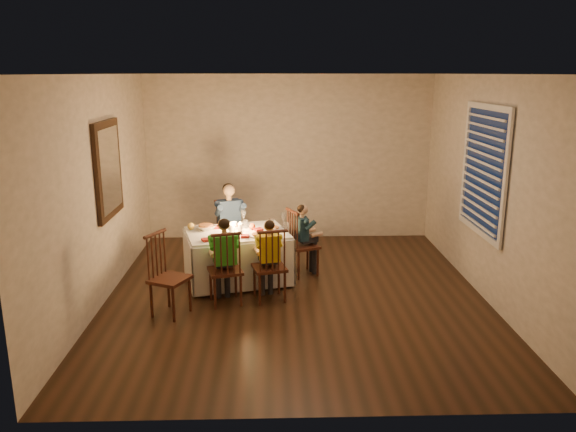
{
  "coord_description": "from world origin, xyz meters",
  "views": [
    {
      "loc": [
        -0.28,
        -6.35,
        2.61
      ],
      "look_at": [
        -0.08,
        0.15,
        0.95
      ],
      "focal_mm": 35.0,
      "sensor_mm": 36.0,
      "label": 1
    }
  ],
  "objects_px": {
    "chair_near_right": "(270,299)",
    "chair_end": "(303,274)",
    "dining_table": "(237,246)",
    "chair_adult": "(231,263)",
    "adult": "(231,263)",
    "serving_bowl": "(206,228)",
    "child_teal": "(303,274)",
    "chair_near_left": "(226,303)",
    "child_yellow": "(270,299)",
    "chair_extra": "(172,314)",
    "child_green": "(226,303)"
  },
  "relations": [
    {
      "from": "chair_adult",
      "to": "child_green",
      "type": "xyz_separation_m",
      "value": [
        0.04,
        -1.41,
        0.0
      ]
    },
    {
      "from": "dining_table",
      "to": "chair_extra",
      "type": "relative_size",
      "value": 1.57
    },
    {
      "from": "chair_end",
      "to": "chair_extra",
      "type": "xyz_separation_m",
      "value": [
        -1.54,
        -1.23,
        0.0
      ]
    },
    {
      "from": "chair_near_right",
      "to": "child_green",
      "type": "xyz_separation_m",
      "value": [
        -0.51,
        -0.09,
        0.0
      ]
    },
    {
      "from": "adult",
      "to": "serving_bowl",
      "type": "height_order",
      "value": "serving_bowl"
    },
    {
      "from": "chair_near_right",
      "to": "chair_end",
      "type": "relative_size",
      "value": 1.0
    },
    {
      "from": "chair_end",
      "to": "child_teal",
      "type": "bearing_deg",
      "value": -0.0
    },
    {
      "from": "chair_end",
      "to": "child_yellow",
      "type": "xyz_separation_m",
      "value": [
        -0.45,
        -0.85,
        0.0
      ]
    },
    {
      "from": "dining_table",
      "to": "serving_bowl",
      "type": "xyz_separation_m",
      "value": [
        -0.4,
        0.11,
        0.22
      ]
    },
    {
      "from": "dining_table",
      "to": "chair_end",
      "type": "relative_size",
      "value": 1.63
    },
    {
      "from": "adult",
      "to": "serving_bowl",
      "type": "xyz_separation_m",
      "value": [
        -0.26,
        -0.59,
        0.69
      ]
    },
    {
      "from": "chair_near_right",
      "to": "chair_end",
      "type": "xyz_separation_m",
      "value": [
        0.45,
        0.85,
        0.0
      ]
    },
    {
      "from": "chair_adult",
      "to": "adult",
      "type": "relative_size",
      "value": 0.79
    },
    {
      "from": "chair_end",
      "to": "child_teal",
      "type": "xyz_separation_m",
      "value": [
        0.0,
        0.0,
        0.0
      ]
    },
    {
      "from": "chair_near_right",
      "to": "child_teal",
      "type": "xyz_separation_m",
      "value": [
        0.45,
        0.85,
        0.0
      ]
    },
    {
      "from": "child_green",
      "to": "dining_table",
      "type": "bearing_deg",
      "value": -113.23
    },
    {
      "from": "child_yellow",
      "to": "child_teal",
      "type": "distance_m",
      "value": 0.96
    },
    {
      "from": "chair_near_right",
      "to": "chair_extra",
      "type": "height_order",
      "value": "chair_extra"
    },
    {
      "from": "child_green",
      "to": "chair_near_right",
      "type": "bearing_deg",
      "value": 174.8
    },
    {
      "from": "chair_near_left",
      "to": "chair_extra",
      "type": "distance_m",
      "value": 0.65
    },
    {
      "from": "chair_near_right",
      "to": "chair_end",
      "type": "height_order",
      "value": "same"
    },
    {
      "from": "dining_table",
      "to": "chair_near_right",
      "type": "distance_m",
      "value": 0.88
    },
    {
      "from": "chair_adult",
      "to": "serving_bowl",
      "type": "distance_m",
      "value": 0.94
    },
    {
      "from": "chair_extra",
      "to": "child_yellow",
      "type": "bearing_deg",
      "value": -44.34
    },
    {
      "from": "dining_table",
      "to": "child_yellow",
      "type": "relative_size",
      "value": 1.5
    },
    {
      "from": "child_teal",
      "to": "child_green",
      "type": "bearing_deg",
      "value": 111.36
    },
    {
      "from": "child_teal",
      "to": "chair_end",
      "type": "bearing_deg",
      "value": -0.0
    },
    {
      "from": "chair_near_right",
      "to": "serving_bowl",
      "type": "height_order",
      "value": "serving_bowl"
    },
    {
      "from": "chair_near_left",
      "to": "chair_end",
      "type": "relative_size",
      "value": 1.0
    },
    {
      "from": "dining_table",
      "to": "chair_adult",
      "type": "distance_m",
      "value": 0.85
    },
    {
      "from": "adult",
      "to": "chair_extra",
      "type": "bearing_deg",
      "value": -126.29
    },
    {
      "from": "serving_bowl",
      "to": "adult",
      "type": "bearing_deg",
      "value": 65.87
    },
    {
      "from": "chair_near_right",
      "to": "serving_bowl",
      "type": "bearing_deg",
      "value": -55.69
    },
    {
      "from": "dining_table",
      "to": "adult",
      "type": "relative_size",
      "value": 1.28
    },
    {
      "from": "chair_adult",
      "to": "serving_bowl",
      "type": "bearing_deg",
      "value": -132.71
    },
    {
      "from": "chair_adult",
      "to": "chair_extra",
      "type": "distance_m",
      "value": 1.78
    },
    {
      "from": "child_green",
      "to": "child_yellow",
      "type": "relative_size",
      "value": 1.05
    },
    {
      "from": "chair_extra",
      "to": "serving_bowl",
      "type": "xyz_separation_m",
      "value": [
        0.28,
        1.11,
        0.69
      ]
    },
    {
      "from": "chair_near_left",
      "to": "adult",
      "type": "bearing_deg",
      "value": -103.77
    },
    {
      "from": "chair_adult",
      "to": "chair_near_right",
      "type": "distance_m",
      "value": 1.43
    },
    {
      "from": "dining_table",
      "to": "chair_near_left",
      "type": "bearing_deg",
      "value": -112.51
    },
    {
      "from": "chair_near_right",
      "to": "child_yellow",
      "type": "xyz_separation_m",
      "value": [
        0.0,
        0.0,
        0.0
      ]
    },
    {
      "from": "chair_near_right",
      "to": "chair_extra",
      "type": "xyz_separation_m",
      "value": [
        -1.09,
        -0.38,
        0.0
      ]
    },
    {
      "from": "chair_near_left",
      "to": "serving_bowl",
      "type": "relative_size",
      "value": 3.88
    },
    {
      "from": "chair_adult",
      "to": "child_teal",
      "type": "height_order",
      "value": "child_teal"
    },
    {
      "from": "chair_near_left",
      "to": "child_teal",
      "type": "xyz_separation_m",
      "value": [
        0.96,
        0.94,
        0.0
      ]
    },
    {
      "from": "chair_near_right",
      "to": "child_yellow",
      "type": "relative_size",
      "value": 0.92
    },
    {
      "from": "adult",
      "to": "child_teal",
      "type": "height_order",
      "value": "adult"
    },
    {
      "from": "chair_extra",
      "to": "child_green",
      "type": "bearing_deg",
      "value": -37.14
    },
    {
      "from": "chair_near_right",
      "to": "dining_table",
      "type": "bearing_deg",
      "value": -70.39
    }
  ]
}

